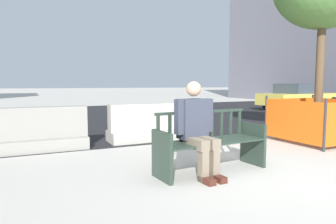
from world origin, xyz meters
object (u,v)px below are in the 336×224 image
at_px(seated_person, 197,126).
at_px(jersey_barrier_centre, 152,125).
at_px(construction_fence, 318,119).
at_px(jersey_barrier_left, 33,133).
at_px(car_sedan_mid, 300,97).
at_px(street_bench, 210,145).

height_order(seated_person, jersey_barrier_centre, seated_person).
distance_m(seated_person, construction_fence, 3.85).
height_order(jersey_barrier_centre, construction_fence, construction_fence).
distance_m(jersey_barrier_left, car_sedan_mid, 13.21).
bearing_deg(construction_fence, street_bench, -164.70).
xyz_separation_m(street_bench, jersey_barrier_centre, (0.16, 2.68, -0.06)).
height_order(street_bench, construction_fence, construction_fence).
bearing_deg(car_sedan_mid, construction_fence, -136.35).
height_order(seated_person, jersey_barrier_left, seated_person).
relative_size(seated_person, car_sedan_mid, 0.29).
relative_size(street_bench, construction_fence, 1.08).
bearing_deg(jersey_barrier_centre, street_bench, -93.51).
relative_size(seated_person, construction_fence, 0.83).
distance_m(street_bench, jersey_barrier_centre, 2.69).
bearing_deg(street_bench, car_sedan_mid, 35.82).
distance_m(jersey_barrier_centre, construction_fence, 3.70).
height_order(jersey_barrier_left, construction_fence, construction_fence).
height_order(street_bench, seated_person, seated_person).
bearing_deg(jersey_barrier_left, construction_fence, -15.87).
bearing_deg(seated_person, street_bench, 15.57).
bearing_deg(seated_person, car_sedan_mid, 35.36).
bearing_deg(construction_fence, car_sedan_mid, 43.65).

